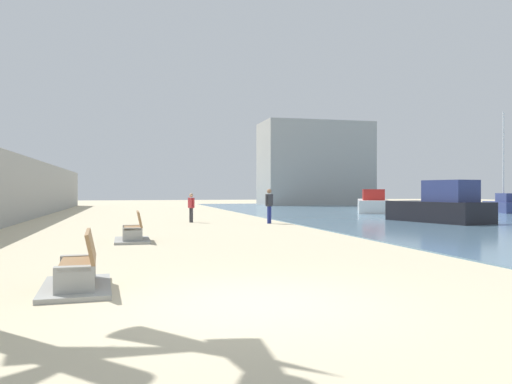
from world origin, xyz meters
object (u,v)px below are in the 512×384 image
Objects in this scene: boat_outer at (505,204)px; boat_far_left at (373,203)px; bench_near at (78,276)px; boat_mid_bay at (441,207)px; person_walking at (191,206)px; person_standing at (269,203)px; bench_far at (133,234)px.

boat_far_left is at bearing 162.55° from boat_outer.
bench_near is 21.22m from boat_mid_bay.
boat_outer is 14.74m from boat_mid_bay.
person_walking is 0.19× the size of boat_far_left.
bench_near is 1.43× the size of person_walking.
person_walking is 12.71m from boat_mid_bay.
boat_far_left is at bearing 54.26° from bench_near.
boat_mid_bay is 12.24m from boat_far_left.
person_walking is at bearing -149.40° from boat_far_left.
person_walking is 4.07m from person_standing.
boat_far_left is (-9.25, 2.91, 0.07)m from boat_outer.
person_standing reaches higher than bench_near.
boat_mid_bay is (12.25, -3.38, -0.04)m from person_walking.
bench_near is at bearing -125.74° from boat_far_left.
bench_far is 30.67m from boat_outer.
boat_outer is (23.84, 5.73, -0.26)m from person_walking.
bench_near is 0.29× the size of boat_outer.
bench_near is 1.25× the size of person_standing.
boat_outer is 0.92× the size of boat_far_left.
boat_outer reaches higher than person_walking.
person_walking is at bearing 154.46° from person_standing.
person_standing is 0.21× the size of boat_far_left.
boat_far_left is (14.60, 8.63, -0.19)m from person_walking.
bench_far is at bearing -107.96° from person_walking.
boat_outer is at bearing -17.45° from boat_far_left.
boat_mid_bay is at bearing -101.05° from boat_far_left.
bench_far is 9.65m from person_walking.
boat_far_left is (18.52, 25.74, 0.43)m from bench_near.
bench_near is 0.38× the size of boat_mid_bay.
bench_far is 9.98m from person_standing.
person_standing is (3.67, -1.75, 0.15)m from person_walking.
boat_mid_bay reaches higher than person_standing.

